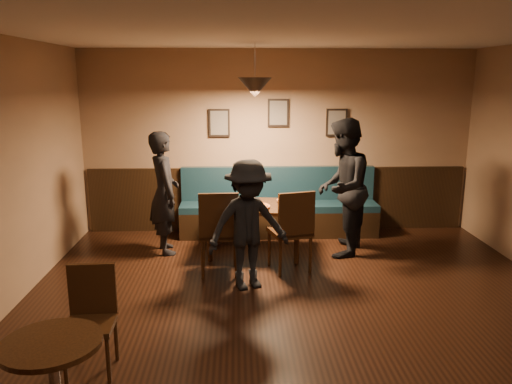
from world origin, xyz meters
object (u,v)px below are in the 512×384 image
booth_bench (279,203)px  soda_glass (299,204)px  chair_near_left (219,232)px  cafe_chair_far (89,323)px  tabasco_bottle (298,202)px  dining_table (255,229)px  diner_left (164,193)px  chair_near_right (290,230)px  diner_right (342,188)px  diner_front (248,225)px

booth_bench → soda_glass: (0.16, -1.15, 0.27)m
booth_bench → chair_near_left: (-0.86, -1.53, 0.03)m
chair_near_left → cafe_chair_far: chair_near_left is taller
tabasco_bottle → cafe_chair_far: 3.39m
dining_table → chair_near_left: size_ratio=1.22×
chair_near_left → tabasco_bottle: chair_near_left is taller
dining_table → diner_left: (-1.23, 0.13, 0.49)m
tabasco_bottle → booth_bench: bearing=100.7°
soda_glass → chair_near_right: bearing=-115.0°
tabasco_bottle → chair_near_left: bearing=-150.7°
diner_right → booth_bench: bearing=-117.3°
soda_glass → diner_front: bearing=-128.6°
diner_left → diner_right: 2.41m
diner_right → chair_near_right: bearing=-31.5°
diner_left → diner_front: size_ratio=1.13×
diner_left → diner_right: size_ratio=0.91×
diner_right → soda_glass: (-0.62, -0.26, -0.16)m
chair_near_right → diner_front: (-0.53, -0.53, 0.22)m
chair_near_left → soda_glass: chair_near_left is taller
diner_front → cafe_chair_far: 2.15m
diner_right → diner_front: 1.71m
diner_front → soda_glass: diner_front is taller
chair_near_left → cafe_chair_far: size_ratio=1.21×
diner_front → soda_glass: 1.08m
soda_glass → booth_bench: bearing=98.1°
diner_right → soda_glass: diner_right is taller
diner_right → cafe_chair_far: bearing=-21.7°
chair_near_left → chair_near_right: size_ratio=1.02×
tabasco_bottle → diner_front: bearing=-123.5°
dining_table → diner_front: bearing=-88.9°
dining_table → chair_near_left: chair_near_left is taller
tabasco_bottle → chair_near_right: bearing=-107.6°
chair_near_left → chair_near_right: bearing=1.9°
booth_bench → soda_glass: size_ratio=20.46×
soda_glass → tabasco_bottle: size_ratio=1.29×
chair_near_right → cafe_chair_far: 2.87m
diner_left → soda_glass: (1.79, -0.42, -0.07)m
chair_near_left → tabasco_bottle: 1.21m
diner_left → diner_front: 1.69m
chair_near_right → soda_glass: chair_near_right is taller
diner_left → cafe_chair_far: bearing=157.7°
chair_near_right → diner_front: 0.78m
soda_glass → tabasco_bottle: soda_glass is taller
cafe_chair_far → dining_table: bearing=-119.8°
diner_front → soda_glass: (0.67, 0.84, 0.02)m
dining_table → diner_front: diner_front is taller
dining_table → chair_near_right: (0.41, -0.61, 0.17)m
dining_table → chair_near_right: bearing=-49.2°
diner_left → soda_glass: 1.84m
diner_right → diner_left: bearing=-72.3°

